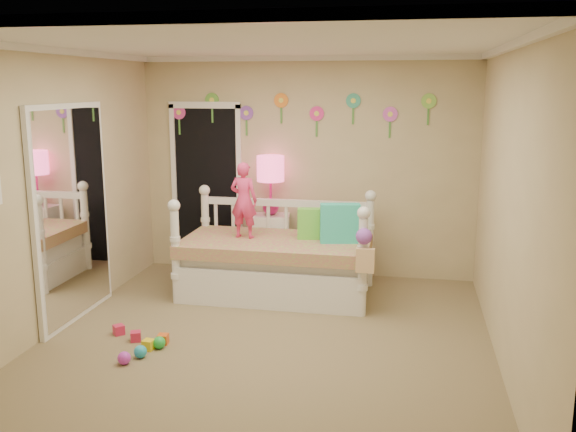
% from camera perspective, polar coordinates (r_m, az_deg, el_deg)
% --- Properties ---
extents(floor, '(4.00, 4.50, 0.01)m').
position_cam_1_polar(floor, '(5.71, -2.19, -11.57)').
color(floor, '#7F684C').
rests_on(floor, ground).
extents(ceiling, '(4.00, 4.50, 0.01)m').
position_cam_1_polar(ceiling, '(5.25, -2.42, 15.48)').
color(ceiling, white).
rests_on(ceiling, floor).
extents(back_wall, '(4.00, 0.01, 2.60)m').
position_cam_1_polar(back_wall, '(7.51, 1.67, 4.43)').
color(back_wall, tan).
rests_on(back_wall, floor).
extents(left_wall, '(0.01, 4.50, 2.60)m').
position_cam_1_polar(left_wall, '(6.10, -20.91, 1.94)').
color(left_wall, tan).
rests_on(left_wall, floor).
extents(right_wall, '(0.01, 4.50, 2.60)m').
position_cam_1_polar(right_wall, '(5.24, 19.49, 0.54)').
color(right_wall, tan).
rests_on(right_wall, floor).
extents(crown_molding, '(4.00, 4.50, 0.06)m').
position_cam_1_polar(crown_molding, '(5.25, -2.41, 15.15)').
color(crown_molding, white).
rests_on(crown_molding, ceiling).
extents(daybed, '(2.07, 1.12, 1.12)m').
position_cam_1_polar(daybed, '(6.83, -1.05, -2.62)').
color(daybed, white).
rests_on(daybed, floor).
extents(pillow_turquoise, '(0.44, 0.23, 0.42)m').
position_cam_1_polar(pillow_turquoise, '(6.65, 4.76, -0.66)').
color(pillow_turquoise, '#26C0AE').
rests_on(pillow_turquoise, daybed).
extents(pillow_lime, '(0.37, 0.18, 0.34)m').
position_cam_1_polar(pillow_lime, '(6.80, 2.38, -0.70)').
color(pillow_lime, '#68CB3E').
rests_on(pillow_lime, daybed).
extents(child, '(0.33, 0.23, 0.83)m').
position_cam_1_polar(child, '(6.81, -4.05, 1.44)').
color(child, '#F23772').
rests_on(child, daybed).
extents(nightstand, '(0.49, 0.40, 0.74)m').
position_cam_1_polar(nightstand, '(7.58, -1.57, -2.64)').
color(nightstand, white).
rests_on(nightstand, floor).
extents(table_lamp, '(0.32, 0.32, 0.71)m').
position_cam_1_polar(table_lamp, '(7.42, -1.60, 3.67)').
color(table_lamp, '#D31C78').
rests_on(table_lamp, nightstand).
extents(closet_doorway, '(0.90, 0.04, 2.07)m').
position_cam_1_polar(closet_doorway, '(7.83, -7.43, 2.69)').
color(closet_doorway, black).
rests_on(closet_doorway, back_wall).
extents(flower_decals, '(3.40, 0.02, 0.50)m').
position_cam_1_polar(flower_decals, '(7.45, 0.99, 9.32)').
color(flower_decals, '#B2668C').
rests_on(flower_decals, back_wall).
extents(mirror_closet, '(0.07, 1.30, 2.10)m').
position_cam_1_polar(mirror_closet, '(6.37, -19.04, 0.18)').
color(mirror_closet, white).
rests_on(mirror_closet, left_wall).
extents(hanging_bag, '(0.20, 0.16, 0.36)m').
position_cam_1_polar(hanging_bag, '(6.11, 6.88, -3.27)').
color(hanging_bag, beige).
rests_on(hanging_bag, daybed).
extents(toy_scatter, '(1.26, 1.51, 0.11)m').
position_cam_1_polar(toy_scatter, '(6.09, -14.17, -9.83)').
color(toy_scatter, '#996666').
rests_on(toy_scatter, floor).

